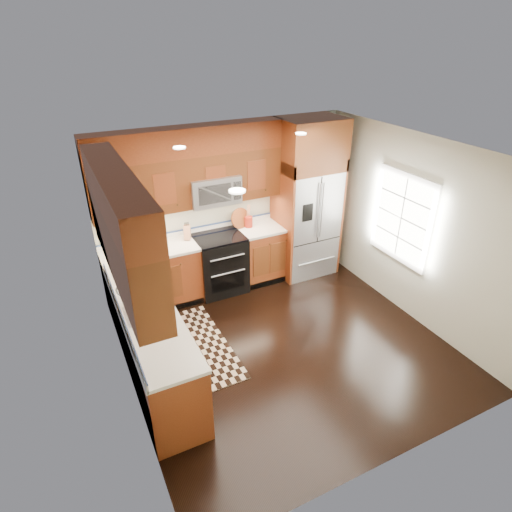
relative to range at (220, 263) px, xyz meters
name	(u,v)px	position (x,y,z in m)	size (l,w,h in m)	color
ground	(285,344)	(0.25, -1.67, -0.47)	(4.00, 4.00, 0.00)	black
wall_back	(225,205)	(0.25, 0.33, 0.83)	(4.00, 0.02, 2.60)	#B6BAA7
wall_left	(119,301)	(-1.75, -1.67, 0.83)	(0.02, 4.00, 2.60)	#B6BAA7
wall_right	(412,229)	(2.25, -1.67, 0.83)	(0.02, 4.00, 2.60)	#B6BAA7
window	(402,218)	(2.23, -1.47, 0.93)	(0.04, 1.10, 1.30)	white
base_cabinets	(174,305)	(-0.98, -0.77, -0.02)	(2.85, 3.00, 0.90)	brown
countertop	(179,269)	(-0.84, -0.65, 0.45)	(2.86, 3.01, 0.04)	white
upper_cabinets	(164,190)	(-0.90, -0.58, 1.56)	(2.85, 3.00, 1.15)	maroon
range	(220,263)	(0.00, 0.00, 0.00)	(0.76, 0.67, 0.95)	black
microwave	(213,190)	(0.00, 0.13, 1.19)	(0.76, 0.40, 0.42)	#B2B2B7
refrigerator	(307,199)	(1.55, -0.04, 0.83)	(0.98, 0.75, 2.60)	#B2B2B7
sink_faucet	(144,308)	(-1.48, -1.44, 0.52)	(0.54, 0.44, 0.37)	#B2B2B7
rug	(189,349)	(-0.95, -1.20, -0.46)	(1.02, 1.70, 0.01)	black
knife_block	(187,232)	(-0.45, 0.15, 0.58)	(0.14, 0.16, 0.27)	tan
utensil_crock	(248,219)	(0.57, 0.14, 0.60)	(0.16, 0.16, 0.37)	maroon
cutting_board	(240,227)	(0.44, 0.16, 0.48)	(0.33, 0.33, 0.02)	maroon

